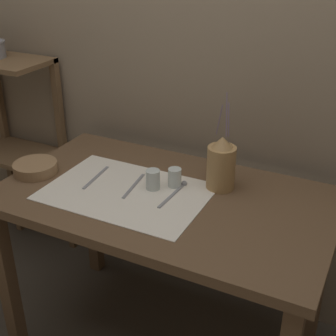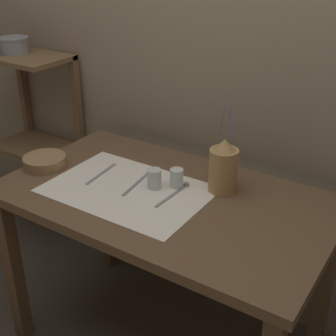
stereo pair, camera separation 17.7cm
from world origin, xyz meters
name	(u,v)px [view 1 (the left image)]	position (x,y,z in m)	size (l,w,h in m)	color
stone_wall_back	(215,64)	(0.00, 0.49, 1.20)	(7.00, 0.06, 2.40)	gray
wooden_table	(164,217)	(0.00, 0.00, 0.69)	(1.31, 0.76, 0.80)	brown
wooden_shelf_unit	(18,125)	(-1.05, 0.33, 0.79)	(0.46, 0.30, 1.15)	brown
linen_cloth	(127,192)	(-0.14, -0.05, 0.80)	(0.64, 0.44, 0.00)	silver
pitcher_with_flowers	(221,165)	(0.17, 0.15, 0.90)	(0.11, 0.11, 0.39)	#A87F4C
wooden_bowl	(35,168)	(-0.58, -0.08, 0.82)	(0.19, 0.19, 0.05)	#8E6B47
glass_tumbler_near	(153,179)	(-0.06, 0.02, 0.84)	(0.06, 0.06, 0.08)	silver
glass_tumbler_far	(175,177)	(0.01, 0.08, 0.84)	(0.05, 0.05, 0.08)	silver
fork_outer	(96,177)	(-0.32, -0.01, 0.80)	(0.03, 0.21, 0.00)	gray
fork_inner	(134,186)	(-0.14, 0.00, 0.80)	(0.04, 0.21, 0.00)	gray
spoon_inner	(179,188)	(0.04, 0.06, 0.80)	(0.03, 0.22, 0.02)	gray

